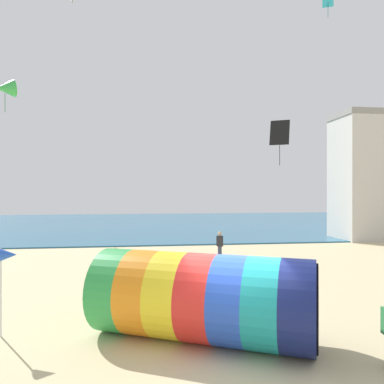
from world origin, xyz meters
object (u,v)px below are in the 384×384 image
object	(u,v)px
giant_inflatable_tube	(202,297)
bystander_mid_beach	(115,263)
kite_black_diamond	(280,133)
bystander_far_left	(220,246)
beach_flag	(8,259)
kite_green_delta	(5,88)

from	to	relation	value
giant_inflatable_tube	bystander_mid_beach	distance (m)	8.26
kite_black_diamond	bystander_mid_beach	bearing A→B (deg)	-164.07
kite_black_diamond	bystander_mid_beach	xyz separation A→B (m)	(-9.14, -2.61, -6.80)
giant_inflatable_tube	bystander_far_left	world-z (taller)	giant_inflatable_tube
bystander_far_left	beach_flag	world-z (taller)	beach_flag
kite_green_delta	kite_black_diamond	world-z (taller)	kite_green_delta
bystander_mid_beach	beach_flag	xyz separation A→B (m)	(-2.60, -6.63, 1.48)
kite_green_delta	kite_black_diamond	size ratio (longest dim) A/B	0.74
giant_inflatable_tube	bystander_mid_beach	world-z (taller)	giant_inflatable_tube
giant_inflatable_tube	beach_flag	xyz separation A→B (m)	(-5.53, 1.08, 1.03)
kite_black_diamond	bystander_far_left	world-z (taller)	kite_black_diamond
kite_black_diamond	bystander_far_left	bearing A→B (deg)	152.82
giant_inflatable_tube	kite_black_diamond	world-z (taller)	kite_black_diamond
bystander_far_left	beach_flag	xyz separation A→B (m)	(-8.56, -10.87, 1.36)
kite_green_delta	bystander_far_left	size ratio (longest dim) A/B	1.13
bystander_mid_beach	bystander_far_left	distance (m)	7.32
giant_inflatable_tube	kite_green_delta	size ratio (longest dim) A/B	3.35
bystander_mid_beach	bystander_far_left	bearing A→B (deg)	35.41
bystander_mid_beach	kite_green_delta	bearing A→B (deg)	144.69
bystander_mid_beach	kite_black_diamond	bearing A→B (deg)	15.93
kite_green_delta	bystander_mid_beach	world-z (taller)	kite_green_delta
giant_inflatable_tube	beach_flag	bearing A→B (deg)	168.98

